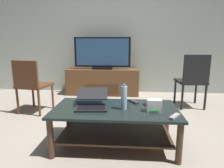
% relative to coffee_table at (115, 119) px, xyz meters
% --- Properties ---
extents(ground_plane, '(7.68, 7.68, 0.00)m').
position_rel_coffee_table_xyz_m(ground_plane, '(-0.12, 0.16, -0.30)').
color(ground_plane, '#9E9384').
extents(back_wall, '(6.40, 0.12, 2.80)m').
position_rel_coffee_table_xyz_m(back_wall, '(-0.12, 2.47, 1.10)').
color(back_wall, '#A8B2A8').
rests_on(back_wall, ground).
extents(coffee_table, '(1.30, 0.68, 0.43)m').
position_rel_coffee_table_xyz_m(coffee_table, '(0.00, 0.00, 0.00)').
color(coffee_table, black).
rests_on(coffee_table, ground).
extents(media_cabinet, '(1.52, 0.41, 0.55)m').
position_rel_coffee_table_xyz_m(media_cabinet, '(-0.40, 2.15, -0.02)').
color(media_cabinet, brown).
rests_on(media_cabinet, ground).
extents(television, '(1.17, 0.20, 0.66)m').
position_rel_coffee_table_xyz_m(television, '(-0.40, 2.13, 0.57)').
color(television, black).
rests_on(television, media_cabinet).
extents(dining_chair, '(0.47, 0.47, 0.91)m').
position_rel_coffee_table_xyz_m(dining_chair, '(1.21, 1.35, 0.21)').
color(dining_chair, black).
rests_on(dining_chair, ground).
extents(side_chair, '(0.51, 0.51, 0.84)m').
position_rel_coffee_table_xyz_m(side_chair, '(-1.36, 0.92, 0.18)').
color(side_chair, '#59331E').
rests_on(side_chair, ground).
extents(laptop, '(0.36, 0.40, 0.17)m').
position_rel_coffee_table_xyz_m(laptop, '(-0.25, 0.02, 0.19)').
color(laptop, black).
rests_on(laptop, coffee_table).
extents(router_box, '(0.14, 0.10, 0.12)m').
position_rel_coffee_table_xyz_m(router_box, '(0.39, -0.08, 0.19)').
color(router_box, white).
rests_on(router_box, coffee_table).
extents(water_bottle_near, '(0.06, 0.06, 0.26)m').
position_rel_coffee_table_xyz_m(water_bottle_near, '(0.09, -0.03, 0.25)').
color(water_bottle_near, '#99C6E5').
rests_on(water_bottle_near, coffee_table).
extents(cell_phone, '(0.11, 0.16, 0.01)m').
position_rel_coffee_table_xyz_m(cell_phone, '(0.35, 0.10, 0.13)').
color(cell_phone, black).
rests_on(cell_phone, coffee_table).
extents(tv_remote, '(0.12, 0.16, 0.02)m').
position_rel_coffee_table_xyz_m(tv_remote, '(0.20, 0.21, 0.14)').
color(tv_remote, '#2D2D30').
rests_on(tv_remote, coffee_table).
extents(soundbar_remote, '(0.13, 0.16, 0.02)m').
position_rel_coffee_table_xyz_m(soundbar_remote, '(0.56, -0.22, 0.14)').
color(soundbar_remote, '#99999E').
rests_on(soundbar_remote, coffee_table).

